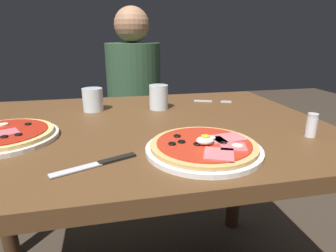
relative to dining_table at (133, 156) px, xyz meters
The scene contains 9 objects.
dining_table is the anchor object (origin of this frame).
pizza_foreground 0.33m from the dining_table, 59.03° to the right, with size 0.29×0.29×0.05m.
pizza_across_left 0.38m from the dining_table, 169.90° to the right, with size 0.29×0.29×0.03m.
water_glass_near 0.28m from the dining_table, 121.23° to the left, with size 0.08×0.08×0.09m.
water_glass_far 0.26m from the dining_table, 55.86° to the left, with size 0.07×0.07×0.09m.
fork 0.45m from the dining_table, 35.26° to the left, with size 0.15×0.07×0.00m.
knife 0.31m from the dining_table, 108.27° to the right, with size 0.19×0.09×0.01m.
salt_shaker 0.55m from the dining_table, 24.01° to the right, with size 0.03×0.03×0.07m.
diner_person 0.84m from the dining_table, 83.93° to the left, with size 0.32×0.32×1.18m.
Camera 1 is at (-0.07, -0.86, 1.03)m, focal length 30.03 mm.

